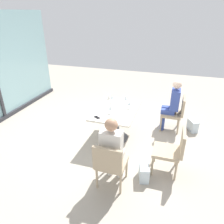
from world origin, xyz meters
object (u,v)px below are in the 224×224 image
Objects in this scene: cell_phone_on_table at (97,117)px; handbag_0 at (193,126)px; person_side_end at (112,148)px; person_front_right at (172,103)px; dining_table_main at (116,117)px; chair_side_end at (110,163)px; chair_front_right at (176,111)px; wine_glass_0 at (112,97)px; wine_glass_3 at (110,108)px; handbag_1 at (144,172)px; wine_glass_2 at (129,103)px; chair_front_left at (172,149)px; coffee_cup at (109,97)px; wine_glass_1 at (126,98)px.

handbag_0 is (1.36, -1.96, -0.59)m from cell_phone_on_table.
person_side_end is 1.04m from cell_phone_on_table.
person_side_end is (-2.13, 0.81, 0.00)m from person_front_right.
chair_side_end is (-1.46, -0.33, -0.05)m from dining_table_main.
wine_glass_0 reaches higher than chair_front_right.
handbag_0 is (0.53, -1.90, -0.72)m from wine_glass_0.
chair_side_end reaches higher than dining_table_main.
wine_glass_3 is at bearing 165.84° from dining_table_main.
wine_glass_0 is at bearing 21.29° from handbag_1.
wine_glass_2 is at bearing -42.30° from wine_glass_3.
wine_glass_0 is at bearing 13.97° from wine_glass_3.
cell_phone_on_table is at bearing 141.13° from wine_glass_3.
person_front_right reaches higher than chair_front_right.
chair_front_left is at bearing 180.00° from chair_front_right.
chair_side_end is 2.90× the size of handbag_0.
wine_glass_0 reaches higher than dining_table_main.
handbag_1 is at bearing -154.91° from wine_glass_2.
handbag_1 is at bearing -144.47° from wine_glass_0.
chair_front_right is at bearing -55.86° from wine_glass_2.
coffee_cup is (0.20, 0.14, -0.09)m from wine_glass_0.
chair_front_right is at bearing -23.39° from person_side_end.
coffee_cup is at bearing 50.29° from chair_front_left.
person_front_right reaches higher than cell_phone_on_table.
chair_front_right is at bearing -72.82° from wine_glass_0.
handbag_1 is (-1.11, -0.83, -0.41)m from dining_table_main.
wine_glass_3 is (-0.35, 0.32, 0.00)m from wine_glass_2.
handbag_1 is at bearing -144.62° from coffee_cup.
wine_glass_1 is 1.80m from handbag_1.
wine_glass_1 is (1.83, 0.21, 0.37)m from chair_side_end.
wine_glass_0 reaches higher than coffee_cup.
dining_table_main is 14.37× the size of coffee_cup.
cell_phone_on_table is at bearing 151.75° from dining_table_main.
person_front_right is 4.20× the size of handbag_0.
chair_front_left is at bearing -132.11° from wine_glass_2.
chair_front_left is (-1.57, 0.00, 0.00)m from chair_front_right.
wine_glass_1 is at bearing 29.00° from wine_glass_2.
wine_glass_0 is 0.62× the size of handbag_0.
chair_front_left reaches higher than cell_phone_on_table.
wine_glass_0 is at bearing 81.27° from handbag_0.
person_front_right is at bearing -52.70° from wine_glass_2.
wine_glass_1 is at bearing 6.70° from chair_side_end.
person_side_end is 1.77m from wine_glass_0.
handbag_1 is (-1.45, -1.03, -0.72)m from wine_glass_0.
wine_glass_0 is 1.00× the size of wine_glass_1.
handbag_1 is at bearing 127.93° from chair_front_left.
dining_table_main is 0.42m from wine_glass_2.
wine_glass_2 reaches higher than handbag_0.
dining_table_main is at bearing 13.74° from person_side_end.
chair_side_end is 1.88m from wine_glass_1.
coffee_cup is at bearing 70.17° from wine_glass_1.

